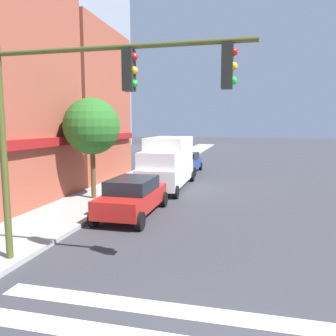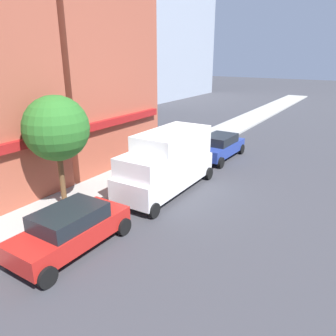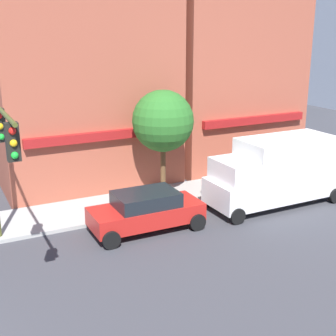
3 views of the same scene
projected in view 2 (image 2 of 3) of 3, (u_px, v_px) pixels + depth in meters
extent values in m
cube|color=#9E4C38|center=(90.00, 81.00, 20.06)|extent=(7.41, 5.00, 10.17)
cube|color=maroon|center=(125.00, 119.00, 19.41)|extent=(6.30, 0.30, 0.40)
cube|color=#B21E19|center=(71.00, 232.00, 11.55)|extent=(4.41, 1.83, 0.70)
cube|color=black|center=(69.00, 217.00, 11.35)|extent=(2.43, 1.67, 0.55)
cylinder|color=black|center=(11.00, 258.00, 10.69)|extent=(0.68, 0.22, 0.68)
cylinder|color=black|center=(47.00, 277.00, 9.79)|extent=(0.68, 0.22, 0.68)
cylinder|color=black|center=(90.00, 215.00, 13.55)|extent=(0.68, 0.22, 0.68)
cylinder|color=black|center=(124.00, 227.00, 12.65)|extent=(0.68, 0.22, 0.68)
cube|color=white|center=(166.00, 175.00, 16.47)|extent=(6.21, 2.24, 1.10)
cube|color=silver|center=(173.00, 146.00, 16.52)|extent=(4.35, 2.23, 1.60)
cube|color=white|center=(142.00, 167.00, 14.56)|extent=(1.75, 2.10, 0.90)
cylinder|color=black|center=(115.00, 199.00, 15.06)|extent=(0.68, 0.22, 0.68)
cylinder|color=black|center=(154.00, 210.00, 13.95)|extent=(0.68, 0.22, 0.68)
cylinder|color=black|center=(175.00, 167.00, 19.36)|extent=(0.68, 0.22, 0.68)
cylinder|color=black|center=(209.00, 173.00, 18.25)|extent=(0.68, 0.22, 0.68)
cube|color=navy|center=(219.00, 148.00, 21.81)|extent=(4.45, 1.92, 0.70)
cube|color=black|center=(220.00, 139.00, 21.61)|extent=(2.46, 1.72, 0.55)
cylinder|color=black|center=(195.00, 158.00, 20.95)|extent=(0.68, 0.22, 0.68)
cylinder|color=black|center=(221.00, 163.00, 20.05)|extent=(0.68, 0.22, 0.68)
cylinder|color=black|center=(218.00, 145.00, 23.81)|extent=(0.68, 0.22, 0.68)
cylinder|color=black|center=(241.00, 149.00, 22.91)|extent=(0.68, 0.22, 0.68)
cylinder|color=#23232D|center=(155.00, 165.00, 18.85)|extent=(0.26, 0.26, 0.85)
cylinder|color=silver|center=(155.00, 152.00, 18.59)|extent=(0.32, 0.32, 0.70)
sphere|color=tan|center=(155.00, 145.00, 18.44)|extent=(0.22, 0.22, 0.22)
cylinder|color=brown|center=(62.00, 179.00, 14.40)|extent=(0.24, 0.24, 2.60)
sphere|color=#286623|center=(56.00, 128.00, 13.65)|extent=(2.76, 2.76, 2.76)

